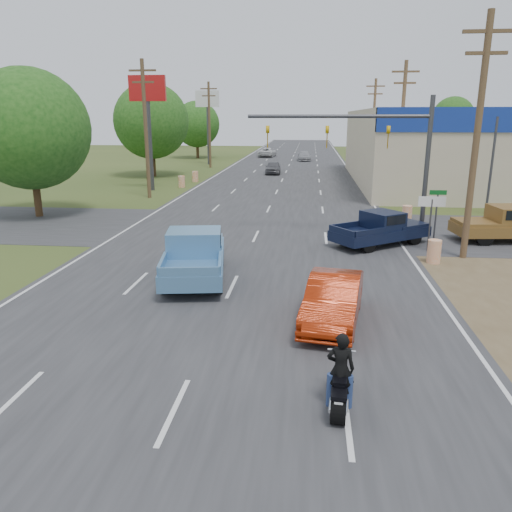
# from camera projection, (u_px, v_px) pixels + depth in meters

# --- Properties ---
(ground) EXTENTS (200.00, 200.00, 0.00)m
(ground) POSITION_uv_depth(u_px,v_px,m) (174.00, 411.00, 10.46)
(ground) COLOR #35461C
(ground) RESTS_ON ground
(main_road) EXTENTS (15.00, 180.00, 0.02)m
(main_road) POSITION_uv_depth(u_px,v_px,m) (282.00, 180.00, 48.77)
(main_road) COLOR #2D2D30
(main_road) RESTS_ON ground
(cross_road) EXTENTS (120.00, 10.00, 0.02)m
(cross_road) POSITION_uv_depth(u_px,v_px,m) (260.00, 228.00, 27.70)
(cross_road) COLOR #2D2D30
(cross_road) RESTS_ON ground
(utility_pole_1) EXTENTS (2.00, 0.28, 10.00)m
(utility_pole_1) POSITION_uv_depth(u_px,v_px,m) (477.00, 133.00, 20.50)
(utility_pole_1) COLOR #4C3823
(utility_pole_1) RESTS_ON ground
(utility_pole_2) EXTENTS (2.00, 0.28, 10.00)m
(utility_pole_2) POSITION_uv_depth(u_px,v_px,m) (402.00, 126.00, 37.74)
(utility_pole_2) COLOR #4C3823
(utility_pole_2) RESTS_ON ground
(utility_pole_3) EXTENTS (2.00, 0.28, 10.00)m
(utility_pole_3) POSITION_uv_depth(u_px,v_px,m) (373.00, 123.00, 54.98)
(utility_pole_3) COLOR #4C3823
(utility_pole_3) RESTS_ON ground
(utility_pole_5) EXTENTS (2.00, 0.28, 10.00)m
(utility_pole_5) POSITION_uv_depth(u_px,v_px,m) (146.00, 126.00, 36.83)
(utility_pole_5) COLOR #4C3823
(utility_pole_5) RESTS_ON ground
(utility_pole_6) EXTENTS (2.00, 0.28, 10.00)m
(utility_pole_6) POSITION_uv_depth(u_px,v_px,m) (209.00, 123.00, 59.82)
(utility_pole_6) COLOR #4C3823
(utility_pole_6) RESTS_ON ground
(tree_0) EXTENTS (7.14, 7.14, 8.84)m
(tree_0) POSITION_uv_depth(u_px,v_px,m) (29.00, 129.00, 29.65)
(tree_0) COLOR #422D19
(tree_0) RESTS_ON ground
(tree_1) EXTENTS (7.56, 7.56, 9.36)m
(tree_1) POSITION_uv_depth(u_px,v_px,m) (151.00, 121.00, 50.58)
(tree_1) COLOR #422D19
(tree_1) RESTS_ON ground
(tree_2) EXTENTS (6.72, 6.72, 8.32)m
(tree_2) POSITION_uv_depth(u_px,v_px,m) (197.00, 124.00, 73.81)
(tree_2) COLOR #422D19
(tree_2) RESTS_ON ground
(tree_5) EXTENTS (7.98, 7.98, 9.88)m
(tree_5) POSITION_uv_depth(u_px,v_px,m) (453.00, 118.00, 96.77)
(tree_5) COLOR #422D19
(tree_5) RESTS_ON ground
(tree_6) EXTENTS (8.82, 8.82, 10.92)m
(tree_6) POSITION_uv_depth(u_px,v_px,m) (152.00, 114.00, 102.80)
(tree_6) COLOR #422D19
(tree_6) RESTS_ON ground
(barrel_0) EXTENTS (0.56, 0.56, 1.00)m
(barrel_0) POSITION_uv_depth(u_px,v_px,m) (434.00, 252.00, 21.00)
(barrel_0) COLOR orange
(barrel_0) RESTS_ON ground
(barrel_1) EXTENTS (0.56, 0.56, 1.00)m
(barrel_1) POSITION_uv_depth(u_px,v_px,m) (407.00, 214.00, 29.09)
(barrel_1) COLOR orange
(barrel_1) RESTS_ON ground
(barrel_2) EXTENTS (0.56, 0.56, 1.00)m
(barrel_2) POSITION_uv_depth(u_px,v_px,m) (182.00, 182.00, 43.77)
(barrel_2) COLOR orange
(barrel_2) RESTS_ON ground
(barrel_3) EXTENTS (0.56, 0.56, 1.00)m
(barrel_3) POSITION_uv_depth(u_px,v_px,m) (195.00, 176.00, 47.57)
(barrel_3) COLOR orange
(barrel_3) RESTS_ON ground
(pole_sign_left_near) EXTENTS (3.00, 0.35, 9.20)m
(pole_sign_left_near) POSITION_uv_depth(u_px,v_px,m) (148.00, 102.00, 40.27)
(pole_sign_left_near) COLOR #3F3F44
(pole_sign_left_near) RESTS_ON ground
(pole_sign_left_far) EXTENTS (3.00, 0.35, 9.20)m
(pole_sign_left_far) POSITION_uv_depth(u_px,v_px,m) (207.00, 107.00, 63.25)
(pole_sign_left_far) COLOR #3F3F44
(pole_sign_left_far) RESTS_ON ground
(lane_sign) EXTENTS (1.20, 0.08, 2.52)m
(lane_sign) POSITION_uv_depth(u_px,v_px,m) (431.00, 210.00, 22.51)
(lane_sign) COLOR #3F3F44
(lane_sign) RESTS_ON ground
(street_name_sign) EXTENTS (0.80, 0.08, 2.61)m
(street_name_sign) POSITION_uv_depth(u_px,v_px,m) (436.00, 211.00, 23.97)
(street_name_sign) COLOR #3F3F44
(street_name_sign) RESTS_ON ground
(signal_mast) EXTENTS (9.12, 0.40, 7.00)m
(signal_mast) POSITION_uv_depth(u_px,v_px,m) (374.00, 141.00, 24.85)
(signal_mast) COLOR #3F3F44
(signal_mast) RESTS_ON ground
(red_convertible) EXTENTS (2.14, 4.49, 1.42)m
(red_convertible) POSITION_uv_depth(u_px,v_px,m) (333.00, 300.00, 14.83)
(red_convertible) COLOR #942006
(red_convertible) RESTS_ON ground
(motorcycle) EXTENTS (0.62, 2.01, 1.02)m
(motorcycle) POSITION_uv_depth(u_px,v_px,m) (340.00, 389.00, 10.46)
(motorcycle) COLOR black
(motorcycle) RESTS_ON ground
(rider) EXTENTS (0.62, 0.43, 1.61)m
(rider) POSITION_uv_depth(u_px,v_px,m) (340.00, 373.00, 10.41)
(rider) COLOR black
(rider) RESTS_ON ground
(blue_pickup) EXTENTS (3.03, 5.89, 1.86)m
(blue_pickup) POSITION_uv_depth(u_px,v_px,m) (195.00, 254.00, 19.01)
(blue_pickup) COLOR black
(blue_pickup) RESTS_ON ground
(navy_pickup) EXTENTS (5.07, 4.44, 1.63)m
(navy_pickup) POSITION_uv_depth(u_px,v_px,m) (382.00, 228.00, 23.91)
(navy_pickup) COLOR black
(navy_pickup) RESTS_ON ground
(brown_pickup) EXTENTS (5.52, 2.70, 1.76)m
(brown_pickup) POSITION_uv_depth(u_px,v_px,m) (507.00, 224.00, 24.58)
(brown_pickup) COLOR black
(brown_pickup) RESTS_ON ground
(distant_car_grey) EXTENTS (1.76, 4.06, 1.36)m
(distant_car_grey) POSITION_uv_depth(u_px,v_px,m) (273.00, 168.00, 54.11)
(distant_car_grey) COLOR #525256
(distant_car_grey) RESTS_ON ground
(distant_car_silver) EXTENTS (1.97, 4.45, 1.27)m
(distant_car_silver) POSITION_uv_depth(u_px,v_px,m) (304.00, 156.00, 70.56)
(distant_car_silver) COLOR #9E9EA2
(distant_car_silver) RESTS_ON ground
(distant_car_white) EXTENTS (2.67, 5.15, 1.39)m
(distant_car_white) POSITION_uv_depth(u_px,v_px,m) (267.00, 152.00, 77.42)
(distant_car_white) COLOR silver
(distant_car_white) RESTS_ON ground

